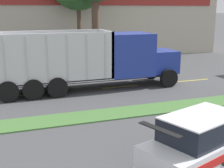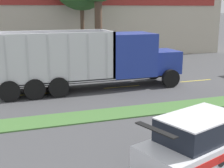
% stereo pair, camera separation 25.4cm
% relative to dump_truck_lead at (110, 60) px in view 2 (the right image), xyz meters
% --- Properties ---
extents(grass_verge, '(120.00, 1.58, 0.06)m').
position_rel_dump_truck_lead_xyz_m(grass_verge, '(-3.99, -4.95, -1.68)').
color(grass_verge, '#477538').
rests_on(grass_verge, ground_plane).
extents(centre_line_4, '(2.40, 0.14, 0.01)m').
position_rel_dump_truck_lead_xyz_m(centre_line_4, '(-4.65, -0.17, -1.71)').
color(centre_line_4, yellow).
rests_on(centre_line_4, ground_plane).
extents(centre_line_5, '(2.40, 0.14, 0.01)m').
position_rel_dump_truck_lead_xyz_m(centre_line_5, '(0.75, -0.17, -1.71)').
color(centre_line_5, yellow).
rests_on(centre_line_5, ground_plane).
extents(centre_line_6, '(2.40, 0.14, 0.01)m').
position_rel_dump_truck_lead_xyz_m(centre_line_6, '(6.15, -0.17, -1.71)').
color(centre_line_6, yellow).
rests_on(centre_line_6, ground_plane).
extents(dump_truck_lead, '(11.16, 2.79, 3.53)m').
position_rel_dump_truck_lead_xyz_m(dump_truck_lead, '(0.00, 0.00, 0.00)').
color(dump_truck_lead, black).
rests_on(dump_truck_lead, ground_plane).
extents(rally_car, '(4.79, 3.10, 1.76)m').
position_rel_dump_truck_lead_xyz_m(rally_car, '(-0.50, -10.54, -0.84)').
color(rally_car, white).
rests_on(rally_car, ground_plane).
extents(store_building_backdrop, '(38.64, 12.10, 5.96)m').
position_rel_dump_truck_lead_xyz_m(store_building_backdrop, '(-2.89, 17.20, 1.27)').
color(store_building_backdrop, '#BCB29E').
rests_on(store_building_backdrop, ground_plane).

